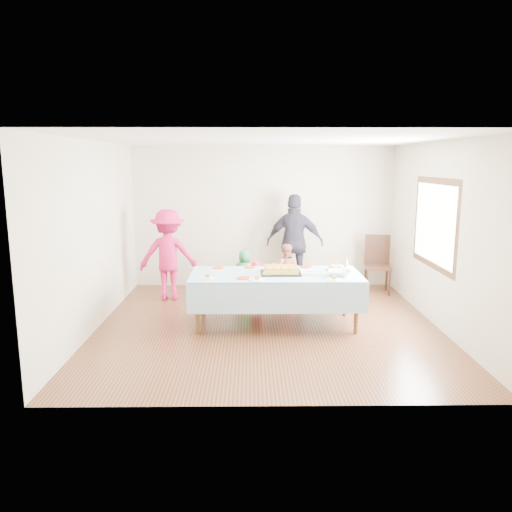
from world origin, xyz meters
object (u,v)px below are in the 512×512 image
Objects in this scene: dining_chair at (377,261)px; adult_left at (169,255)px; party_table at (276,277)px; birthday_cake at (281,270)px.

dining_chair is 3.83m from adult_left.
adult_left is at bearing 141.37° from party_table.
party_table is 1.57× the size of adult_left.
party_table is 2.76m from dining_chair.
birthday_cake is 0.37× the size of adult_left.
dining_chair reaches higher than birthday_cake.
adult_left is at bearing -165.35° from dining_chair.
dining_chair is at bearing 43.66° from party_table.
adult_left is (-3.80, -0.46, 0.20)m from dining_chair.
adult_left reaches higher than party_table.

